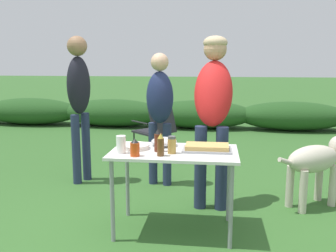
% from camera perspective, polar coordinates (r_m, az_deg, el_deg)
% --- Properties ---
extents(ground_plane, '(60.00, 60.00, 0.00)m').
position_cam_1_polar(ground_plane, '(3.52, 0.92, -15.56)').
color(ground_plane, '#336028').
extents(shrub_hedge, '(14.40, 0.90, 0.62)m').
position_cam_1_polar(shrub_hedge, '(8.39, 4.86, 1.79)').
color(shrub_hedge, '#234C1E').
rests_on(shrub_hedge, ground).
extents(folding_table, '(1.10, 0.64, 0.74)m').
position_cam_1_polar(folding_table, '(3.29, 0.95, -5.09)').
color(folding_table, silver).
rests_on(folding_table, ground).
extents(food_tray, '(0.42, 0.26, 0.06)m').
position_cam_1_polar(food_tray, '(3.28, 5.97, -3.33)').
color(food_tray, '#9E9EA3').
rests_on(food_tray, folding_table).
extents(plate_stack, '(0.25, 0.25, 0.04)m').
position_cam_1_polar(plate_stack, '(3.35, -5.01, -3.12)').
color(plate_stack, white).
rests_on(plate_stack, folding_table).
extents(mixing_bowl, '(0.24, 0.24, 0.08)m').
position_cam_1_polar(mixing_bowl, '(3.45, -0.61, -2.39)').
color(mixing_bowl, silver).
rests_on(mixing_bowl, folding_table).
extents(paper_cup_stack, '(0.08, 0.08, 0.15)m').
position_cam_1_polar(paper_cup_stack, '(3.20, -7.17, -2.80)').
color(paper_cup_stack, white).
rests_on(paper_cup_stack, folding_table).
extents(beer_bottle, '(0.06, 0.06, 0.19)m').
position_cam_1_polar(beer_bottle, '(3.08, -1.14, -2.95)').
color(beer_bottle, brown).
rests_on(beer_bottle, folding_table).
extents(bbq_sauce_bottle, '(0.07, 0.07, 0.20)m').
position_cam_1_polar(bbq_sauce_bottle, '(3.22, -1.51, -2.26)').
color(bbq_sauce_bottle, '#562314').
rests_on(bbq_sauce_bottle, folding_table).
extents(spice_jar, '(0.07, 0.07, 0.15)m').
position_cam_1_polar(spice_jar, '(3.16, 0.58, -2.91)').
color(spice_jar, '#B2893D').
rests_on(spice_jar, folding_table).
extents(hot_sauce_bottle, '(0.08, 0.08, 0.15)m').
position_cam_1_polar(hot_sauce_bottle, '(3.09, -5.07, -3.35)').
color(hot_sauce_bottle, '#CC4214').
rests_on(hot_sauce_bottle, folding_table).
extents(standing_person_in_red_jacket, '(0.42, 0.54, 1.77)m').
position_cam_1_polar(standing_person_in_red_jacket, '(3.86, 6.90, 3.86)').
color(standing_person_in_red_jacket, '#232D4C').
rests_on(standing_person_in_red_jacket, ground).
extents(standing_person_with_beanie, '(0.37, 0.29, 1.60)m').
position_cam_1_polar(standing_person_with_beanie, '(4.48, -1.25, 3.04)').
color(standing_person_with_beanie, '#232D4C').
rests_on(standing_person_with_beanie, ground).
extents(standing_person_in_dark_puffer, '(0.34, 0.39, 1.80)m').
position_cam_1_polar(standing_person_in_dark_puffer, '(4.70, -13.40, 4.86)').
color(standing_person_in_dark_puffer, '#232D4C').
rests_on(standing_person_in_dark_puffer, ground).
extents(dog, '(0.89, 0.64, 0.72)m').
position_cam_1_polar(dog, '(4.20, 21.81, -4.92)').
color(dog, beige).
rests_on(dog, ground).
extents(camp_chair_green_behind_table, '(0.75, 0.74, 0.83)m').
position_cam_1_polar(camp_chair_green_behind_table, '(5.88, -1.90, -0.22)').
color(camp_chair_green_behind_table, '#232328').
rests_on(camp_chair_green_behind_table, ground).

